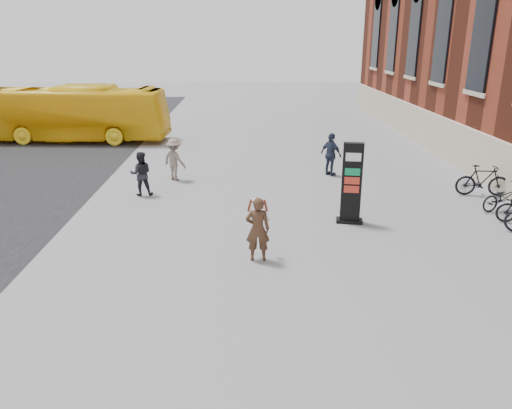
{
  "coord_description": "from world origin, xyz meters",
  "views": [
    {
      "loc": [
        0.31,
        -11.86,
        5.3
      ],
      "look_at": [
        0.62,
        0.48,
        1.12
      ],
      "focal_mm": 35.0,
      "sensor_mm": 36.0,
      "label": 1
    }
  ],
  "objects_px": {
    "info_pylon": "(352,184)",
    "pedestrian_b": "(175,159)",
    "pedestrian_c": "(331,154)",
    "woman": "(258,228)",
    "bike_7": "(483,180)",
    "bus": "(68,113)",
    "pedestrian_a": "(141,174)",
    "bike_6": "(505,197)"
  },
  "relations": [
    {
      "from": "bus",
      "to": "bike_7",
      "type": "height_order",
      "value": "bus"
    },
    {
      "from": "pedestrian_b",
      "to": "bike_7",
      "type": "xyz_separation_m",
      "value": [
        10.96,
        -2.3,
        -0.26
      ]
    },
    {
      "from": "info_pylon",
      "to": "woman",
      "type": "xyz_separation_m",
      "value": [
        -2.83,
        -2.58,
        -0.37
      ]
    },
    {
      "from": "woman",
      "to": "bus",
      "type": "xyz_separation_m",
      "value": [
        -9.57,
        15.22,
        0.61
      ]
    },
    {
      "from": "info_pylon",
      "to": "woman",
      "type": "height_order",
      "value": "info_pylon"
    },
    {
      "from": "info_pylon",
      "to": "pedestrian_b",
      "type": "relative_size",
      "value": 1.49
    },
    {
      "from": "info_pylon",
      "to": "bike_7",
      "type": "height_order",
      "value": "info_pylon"
    },
    {
      "from": "info_pylon",
      "to": "pedestrian_a",
      "type": "xyz_separation_m",
      "value": [
        -6.73,
        2.89,
        -0.43
      ]
    },
    {
      "from": "bike_6",
      "to": "bike_7",
      "type": "bearing_deg",
      "value": -17.0
    },
    {
      "from": "bus",
      "to": "bike_6",
      "type": "distance_m",
      "value": 21.1
    },
    {
      "from": "woman",
      "to": "bike_7",
      "type": "height_order",
      "value": "woman"
    },
    {
      "from": "info_pylon",
      "to": "pedestrian_b",
      "type": "distance_m",
      "value": 7.57
    },
    {
      "from": "info_pylon",
      "to": "woman",
      "type": "bearing_deg",
      "value": -127.66
    },
    {
      "from": "woman",
      "to": "pedestrian_c",
      "type": "distance_m",
      "value": 8.52
    },
    {
      "from": "info_pylon",
      "to": "pedestrian_b",
      "type": "bearing_deg",
      "value": 150.21
    },
    {
      "from": "bike_7",
      "to": "info_pylon",
      "type": "bearing_deg",
      "value": 122.3
    },
    {
      "from": "woman",
      "to": "pedestrian_c",
      "type": "height_order",
      "value": "pedestrian_c"
    },
    {
      "from": "pedestrian_b",
      "to": "bike_6",
      "type": "relative_size",
      "value": 0.97
    },
    {
      "from": "bike_6",
      "to": "woman",
      "type": "bearing_deg",
      "value": 96.89
    },
    {
      "from": "pedestrian_a",
      "to": "bike_7",
      "type": "xyz_separation_m",
      "value": [
        11.87,
        -0.37,
        -0.23
      ]
    },
    {
      "from": "pedestrian_a",
      "to": "pedestrian_c",
      "type": "height_order",
      "value": "pedestrian_c"
    },
    {
      "from": "pedestrian_c",
      "to": "bike_7",
      "type": "bearing_deg",
      "value": -160.81
    },
    {
      "from": "info_pylon",
      "to": "bus",
      "type": "xyz_separation_m",
      "value": [
        -12.4,
        12.64,
        0.25
      ]
    },
    {
      "from": "info_pylon",
      "to": "pedestrian_a",
      "type": "bearing_deg",
      "value": 166.68
    },
    {
      "from": "bus",
      "to": "pedestrian_b",
      "type": "distance_m",
      "value": 10.23
    },
    {
      "from": "woman",
      "to": "bus",
      "type": "height_order",
      "value": "bus"
    },
    {
      "from": "info_pylon",
      "to": "bike_7",
      "type": "distance_m",
      "value": 5.76
    },
    {
      "from": "woman",
      "to": "bike_7",
      "type": "bearing_deg",
      "value": -145.94
    },
    {
      "from": "info_pylon",
      "to": "bike_6",
      "type": "xyz_separation_m",
      "value": [
        5.14,
        0.94,
        -0.77
      ]
    },
    {
      "from": "woman",
      "to": "pedestrian_a",
      "type": "bearing_deg",
      "value": -53.08
    },
    {
      "from": "woman",
      "to": "pedestrian_c",
      "type": "relative_size",
      "value": 0.96
    },
    {
      "from": "pedestrian_c",
      "to": "bike_7",
      "type": "distance_m",
      "value": 5.6
    },
    {
      "from": "woman",
      "to": "bike_6",
      "type": "bearing_deg",
      "value": -154.7
    },
    {
      "from": "woman",
      "to": "bike_6",
      "type": "height_order",
      "value": "woman"
    },
    {
      "from": "pedestrian_c",
      "to": "pedestrian_b",
      "type": "bearing_deg",
      "value": 54.12
    },
    {
      "from": "pedestrian_c",
      "to": "bike_7",
      "type": "height_order",
      "value": "pedestrian_c"
    },
    {
      "from": "info_pylon",
      "to": "bike_6",
      "type": "height_order",
      "value": "info_pylon"
    },
    {
      "from": "pedestrian_a",
      "to": "pedestrian_c",
      "type": "xyz_separation_m",
      "value": [
        7.04,
        2.45,
        0.08
      ]
    },
    {
      "from": "woman",
      "to": "pedestrian_b",
      "type": "height_order",
      "value": "woman"
    },
    {
      "from": "info_pylon",
      "to": "pedestrian_c",
      "type": "relative_size",
      "value": 1.42
    },
    {
      "from": "pedestrian_c",
      "to": "info_pylon",
      "type": "bearing_deg",
      "value": 136.05
    },
    {
      "from": "woman",
      "to": "pedestrian_b",
      "type": "relative_size",
      "value": 1.01
    }
  ]
}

